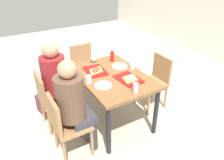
{
  "coord_description": "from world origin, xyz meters",
  "views": [
    {
      "loc": [
        2.22,
        -1.28,
        2.13
      ],
      "look_at": [
        0.0,
        0.0,
        0.68
      ],
      "focal_mm": 34.75,
      "sensor_mm": 36.0,
      "label": 1
    }
  ],
  "objects_px": {
    "person_in_brown_jacket": "(74,102)",
    "person_in_red": "(57,79)",
    "chair_left_end": "(84,65)",
    "tray_red_near": "(95,71)",
    "paper_plate_near_edge": "(103,85)",
    "chair_near_left": "(49,97)",
    "foil_bundle": "(94,59)",
    "main_table": "(112,81)",
    "pizza_slice_b": "(130,78)",
    "soda_can": "(136,88)",
    "plastic_cup_b": "(89,79)",
    "handbag": "(45,105)",
    "condiment_bottle": "(112,56)",
    "plastic_cup_a": "(133,65)",
    "pizza_slice_a": "(96,70)",
    "chair_near_right": "(64,123)",
    "chair_far_side": "(156,78)",
    "tray_red_far": "(128,79)",
    "paper_plate_center": "(119,66)"
  },
  "relations": [
    {
      "from": "plastic_cup_a",
      "to": "tray_red_far",
      "type": "bearing_deg",
      "value": -43.78
    },
    {
      "from": "chair_left_end",
      "to": "tray_red_near",
      "type": "height_order",
      "value": "chair_left_end"
    },
    {
      "from": "chair_far_side",
      "to": "tray_red_far",
      "type": "bearing_deg",
      "value": -72.79
    },
    {
      "from": "foil_bundle",
      "to": "handbag",
      "type": "relative_size",
      "value": 0.31
    },
    {
      "from": "paper_plate_near_edge",
      "to": "plastic_cup_b",
      "type": "height_order",
      "value": "plastic_cup_b"
    },
    {
      "from": "plastic_cup_b",
      "to": "chair_near_right",
      "type": "bearing_deg",
      "value": -58.91
    },
    {
      "from": "person_in_brown_jacket",
      "to": "plastic_cup_b",
      "type": "xyz_separation_m",
      "value": [
        -0.27,
        0.31,
        0.07
      ]
    },
    {
      "from": "chair_near_left",
      "to": "foil_bundle",
      "type": "distance_m",
      "value": 0.87
    },
    {
      "from": "person_in_brown_jacket",
      "to": "tray_red_far",
      "type": "relative_size",
      "value": 3.46
    },
    {
      "from": "chair_far_side",
      "to": "person_in_red",
      "type": "distance_m",
      "value": 1.51
    },
    {
      "from": "paper_plate_near_edge",
      "to": "main_table",
      "type": "bearing_deg",
      "value": 128.05
    },
    {
      "from": "chair_near_left",
      "to": "pizza_slice_a",
      "type": "xyz_separation_m",
      "value": [
        0.1,
        0.66,
        0.29
      ]
    },
    {
      "from": "paper_plate_center",
      "to": "condiment_bottle",
      "type": "bearing_deg",
      "value": 180.0
    },
    {
      "from": "chair_near_right",
      "to": "paper_plate_near_edge",
      "type": "xyz_separation_m",
      "value": [
        -0.12,
        0.57,
        0.27
      ]
    },
    {
      "from": "person_in_brown_jacket",
      "to": "tray_red_near",
      "type": "relative_size",
      "value": 3.46
    },
    {
      "from": "foil_bundle",
      "to": "tray_red_near",
      "type": "bearing_deg",
      "value": -22.69
    },
    {
      "from": "person_in_red",
      "to": "pizza_slice_b",
      "type": "height_order",
      "value": "person_in_red"
    },
    {
      "from": "chair_left_end",
      "to": "paper_plate_near_edge",
      "type": "height_order",
      "value": "chair_left_end"
    },
    {
      "from": "tray_red_near",
      "to": "paper_plate_near_edge",
      "type": "bearing_deg",
      "value": -12.1
    },
    {
      "from": "condiment_bottle",
      "to": "person_in_brown_jacket",
      "type": "bearing_deg",
      "value": -52.31
    },
    {
      "from": "plastic_cup_b",
      "to": "handbag",
      "type": "relative_size",
      "value": 0.31
    },
    {
      "from": "pizza_slice_a",
      "to": "plastic_cup_b",
      "type": "distance_m",
      "value": 0.32
    },
    {
      "from": "main_table",
      "to": "plastic_cup_b",
      "type": "xyz_separation_m",
      "value": [
        0.03,
        -0.35,
        0.15
      ]
    },
    {
      "from": "person_in_brown_jacket",
      "to": "person_in_red",
      "type": "bearing_deg",
      "value": 180.0
    },
    {
      "from": "tray_red_near",
      "to": "foil_bundle",
      "type": "bearing_deg",
      "value": 157.31
    },
    {
      "from": "chair_far_side",
      "to": "tray_red_far",
      "type": "height_order",
      "value": "chair_far_side"
    },
    {
      "from": "pizza_slice_a",
      "to": "chair_left_end",
      "type": "bearing_deg",
      "value": 170.03
    },
    {
      "from": "chair_left_end",
      "to": "chair_near_left",
      "type": "bearing_deg",
      "value": -49.54
    },
    {
      "from": "paper_plate_near_edge",
      "to": "soda_can",
      "type": "distance_m",
      "value": 0.42
    },
    {
      "from": "main_table",
      "to": "plastic_cup_a",
      "type": "bearing_deg",
      "value": 94.82
    },
    {
      "from": "chair_left_end",
      "to": "pizza_slice_b",
      "type": "distance_m",
      "value": 1.25
    },
    {
      "from": "main_table",
      "to": "soda_can",
      "type": "distance_m",
      "value": 0.53
    },
    {
      "from": "paper_plate_center",
      "to": "pizza_slice_b",
      "type": "bearing_deg",
      "value": -12.16
    },
    {
      "from": "chair_near_left",
      "to": "chair_near_right",
      "type": "relative_size",
      "value": 1.0
    },
    {
      "from": "main_table",
      "to": "pizza_slice_b",
      "type": "height_order",
      "value": "pizza_slice_b"
    },
    {
      "from": "main_table",
      "to": "person_in_brown_jacket",
      "type": "xyz_separation_m",
      "value": [
        0.3,
        -0.66,
        0.08
      ]
    },
    {
      "from": "person_in_brown_jacket",
      "to": "pizza_slice_b",
      "type": "height_order",
      "value": "person_in_brown_jacket"
    },
    {
      "from": "chair_near_right",
      "to": "chair_far_side",
      "type": "bearing_deg",
      "value": 100.58
    },
    {
      "from": "person_in_red",
      "to": "soda_can",
      "type": "distance_m",
      "value": 1.06
    },
    {
      "from": "pizza_slice_a",
      "to": "plastic_cup_b",
      "type": "height_order",
      "value": "plastic_cup_b"
    },
    {
      "from": "paper_plate_near_edge",
      "to": "condiment_bottle",
      "type": "relative_size",
      "value": 1.38
    },
    {
      "from": "paper_plate_near_edge",
      "to": "pizza_slice_a",
      "type": "xyz_separation_m",
      "value": [
        -0.38,
        0.09,
        0.02
      ]
    },
    {
      "from": "chair_far_side",
      "to": "person_in_brown_jacket",
      "type": "relative_size",
      "value": 0.67
    },
    {
      "from": "plastic_cup_a",
      "to": "condiment_bottle",
      "type": "distance_m",
      "value": 0.38
    },
    {
      "from": "chair_left_end",
      "to": "person_in_brown_jacket",
      "type": "xyz_separation_m",
      "value": [
        1.28,
        -0.66,
        0.25
      ]
    },
    {
      "from": "main_table",
      "to": "plastic_cup_b",
      "type": "bearing_deg",
      "value": -85.18
    },
    {
      "from": "chair_near_right",
      "to": "chair_far_side",
      "type": "relative_size",
      "value": 1.0
    },
    {
      "from": "chair_left_end",
      "to": "condiment_bottle",
      "type": "distance_m",
      "value": 0.72
    },
    {
      "from": "plastic_cup_a",
      "to": "foil_bundle",
      "type": "relative_size",
      "value": 1.0
    },
    {
      "from": "plastic_cup_b",
      "to": "handbag",
      "type": "distance_m",
      "value": 1.05
    }
  ]
}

